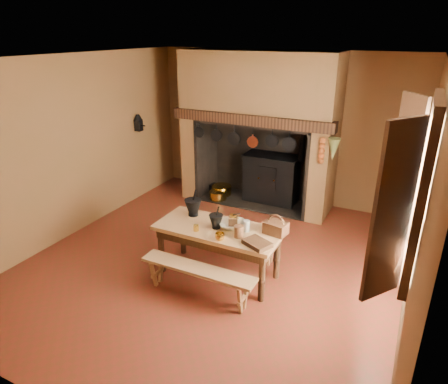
% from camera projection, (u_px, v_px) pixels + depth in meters
% --- Properties ---
extents(floor, '(5.50, 5.50, 0.00)m').
position_uv_depth(floor, '(215.00, 262.00, 5.77)').
color(floor, maroon).
rests_on(floor, ground).
extents(ceiling, '(5.50, 5.50, 0.00)m').
position_uv_depth(ceiling, '(212.00, 58.00, 4.72)').
color(ceiling, silver).
rests_on(ceiling, back_wall).
extents(back_wall, '(5.00, 0.02, 2.80)m').
position_uv_depth(back_wall, '(282.00, 128.00, 7.52)').
color(back_wall, brown).
rests_on(back_wall, floor).
extents(wall_left, '(0.02, 5.50, 2.80)m').
position_uv_depth(wall_left, '(73.00, 147.00, 6.28)').
color(wall_left, brown).
rests_on(wall_left, floor).
extents(wall_right, '(0.02, 5.50, 2.80)m').
position_uv_depth(wall_right, '(423.00, 205.00, 4.21)').
color(wall_right, brown).
rests_on(wall_right, floor).
extents(wall_front, '(5.00, 0.02, 2.80)m').
position_uv_depth(wall_front, '(41.00, 278.00, 2.96)').
color(wall_front, brown).
rests_on(wall_front, floor).
extents(chimney_breast, '(2.95, 0.96, 2.80)m').
position_uv_depth(chimney_breast, '(259.00, 108.00, 7.13)').
color(chimney_breast, brown).
rests_on(chimney_breast, floor).
extents(iron_range, '(1.12, 0.55, 1.60)m').
position_uv_depth(iron_range, '(272.00, 178.00, 7.64)').
color(iron_range, black).
rests_on(iron_range, floor).
extents(hearth_pans, '(0.51, 0.62, 0.20)m').
position_uv_depth(hearth_pans, '(220.00, 192.00, 8.01)').
color(hearth_pans, gold).
rests_on(hearth_pans, floor).
extents(hanging_pans, '(1.92, 0.29, 0.27)m').
position_uv_depth(hanging_pans, '(245.00, 139.00, 6.90)').
color(hanging_pans, black).
rests_on(hanging_pans, chimney_breast).
extents(onion_string, '(0.12, 0.10, 0.46)m').
position_uv_depth(onion_string, '(322.00, 151.00, 6.34)').
color(onion_string, '#B54B21').
rests_on(onion_string, chimney_breast).
extents(herb_bunch, '(0.20, 0.20, 0.35)m').
position_uv_depth(herb_bunch, '(333.00, 149.00, 6.25)').
color(herb_bunch, olive).
rests_on(herb_bunch, chimney_breast).
extents(window, '(0.39, 1.75, 1.76)m').
position_uv_depth(window, '(410.00, 188.00, 3.83)').
color(window, white).
rests_on(window, wall_right).
extents(wall_coffee_mill, '(0.23, 0.16, 0.31)m').
position_uv_depth(wall_coffee_mill, '(138.00, 122.00, 7.48)').
color(wall_coffee_mill, black).
rests_on(wall_coffee_mill, wall_left).
extents(work_table, '(1.65, 0.73, 0.72)m').
position_uv_depth(work_table, '(218.00, 235.00, 5.26)').
color(work_table, tan).
rests_on(work_table, floor).
extents(bench_front, '(1.50, 0.26, 0.42)m').
position_uv_depth(bench_front, '(198.00, 275.00, 4.90)').
color(bench_front, tan).
rests_on(bench_front, floor).
extents(bench_back, '(1.33, 0.23, 0.37)m').
position_uv_depth(bench_back, '(236.00, 238.00, 5.84)').
color(bench_back, tan).
rests_on(bench_back, floor).
extents(mortar_large, '(0.23, 0.23, 0.40)m').
position_uv_depth(mortar_large, '(193.00, 207.00, 5.51)').
color(mortar_large, black).
rests_on(mortar_large, work_table).
extents(mortar_small, '(0.19, 0.19, 0.32)m').
position_uv_depth(mortar_small, '(216.00, 221.00, 5.17)').
color(mortar_small, black).
rests_on(mortar_small, work_table).
extents(coffee_grinder, '(0.18, 0.16, 0.19)m').
position_uv_depth(coffee_grinder, '(233.00, 220.00, 5.25)').
color(coffee_grinder, '#391E12').
rests_on(coffee_grinder, work_table).
extents(brass_mug_a, '(0.08, 0.08, 0.08)m').
position_uv_depth(brass_mug_a, '(196.00, 228.00, 5.12)').
color(brass_mug_a, gold).
rests_on(brass_mug_a, work_table).
extents(brass_mug_b, '(0.08, 0.08, 0.08)m').
position_uv_depth(brass_mug_b, '(237.00, 220.00, 5.35)').
color(brass_mug_b, gold).
rests_on(brass_mug_b, work_table).
extents(mixing_bowl, '(0.44, 0.44, 0.08)m').
position_uv_depth(mixing_bowl, '(232.00, 225.00, 5.19)').
color(mixing_bowl, '#BCB290').
rests_on(mixing_bowl, work_table).
extents(stoneware_crock, '(0.15, 0.15, 0.15)m').
position_uv_depth(stoneware_crock, '(239.00, 231.00, 4.95)').
color(stoneware_crock, brown).
rests_on(stoneware_crock, work_table).
extents(glass_jar, '(0.09, 0.09, 0.15)m').
position_uv_depth(glass_jar, '(247.00, 226.00, 5.10)').
color(glass_jar, beige).
rests_on(glass_jar, work_table).
extents(wicker_basket, '(0.31, 0.25, 0.27)m').
position_uv_depth(wicker_basket, '(276.00, 227.00, 5.03)').
color(wicker_basket, '#442814').
rests_on(wicker_basket, work_table).
extents(wooden_tray, '(0.39, 0.34, 0.06)m').
position_uv_depth(wooden_tray, '(257.00, 243.00, 4.77)').
color(wooden_tray, '#391E12').
rests_on(wooden_tray, work_table).
extents(brass_cup, '(0.13, 0.13, 0.09)m').
position_uv_depth(brass_cup, '(220.00, 237.00, 4.89)').
color(brass_cup, gold).
rests_on(brass_cup, work_table).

